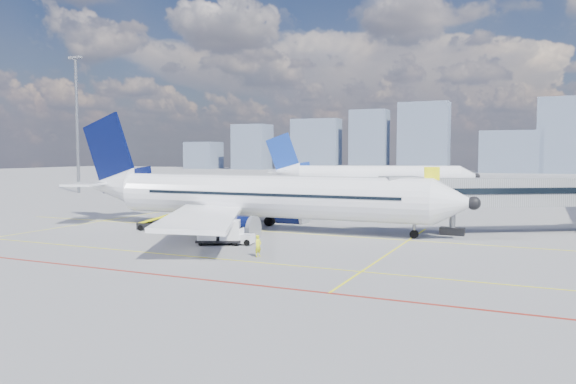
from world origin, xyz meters
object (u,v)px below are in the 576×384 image
at_px(main_aircraft, 251,197).
at_px(ramp_worker, 258,246).
at_px(belt_loader, 159,224).
at_px(baggage_tug, 240,236).
at_px(cargo_dolly, 219,231).
at_px(second_aircraft, 369,176).

xyz_separation_m(main_aircraft, ramp_worker, (7.48, -12.96, -2.43)).
distance_m(main_aircraft, ramp_worker, 15.16).
bearing_deg(belt_loader, baggage_tug, -26.16).
bearing_deg(belt_loader, cargo_dolly, -32.76).
bearing_deg(ramp_worker, baggage_tug, 60.54).
xyz_separation_m(second_aircraft, baggage_tug, (6.33, -60.75, -2.54)).
bearing_deg(cargo_dolly, belt_loader, 129.69).
relative_size(second_aircraft, ramp_worker, 24.05).
height_order(baggage_tug, belt_loader, belt_loader).
xyz_separation_m(main_aircraft, baggage_tug, (3.59, -8.75, -2.53)).
relative_size(cargo_dolly, belt_loader, 0.70).
distance_m(main_aircraft, belt_loader, 9.29).
xyz_separation_m(belt_loader, ramp_worker, (15.03, -8.24, 0.20)).
xyz_separation_m(main_aircraft, second_aircraft, (-2.74, 52.00, 0.01)).
xyz_separation_m(second_aircraft, ramp_worker, (10.22, -64.97, -2.43)).
xyz_separation_m(cargo_dolly, belt_loader, (-9.65, 4.80, -0.51)).
xyz_separation_m(second_aircraft, belt_loader, (-4.81, -56.73, -2.63)).
bearing_deg(second_aircraft, main_aircraft, -106.03).
bearing_deg(baggage_tug, main_aircraft, 105.73).
height_order(main_aircraft, baggage_tug, main_aircraft).
height_order(cargo_dolly, belt_loader, belt_loader).
bearing_deg(baggage_tug, cargo_dolly, -159.25).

